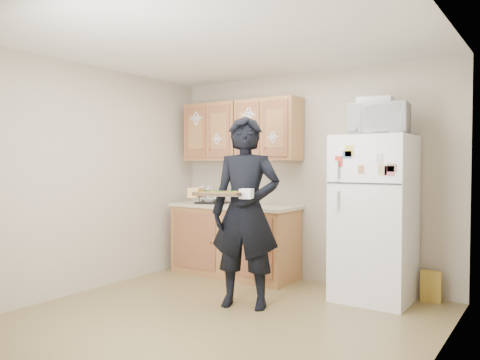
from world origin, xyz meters
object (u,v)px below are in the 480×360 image
at_px(baking_tray, 221,194).
at_px(dish_rack, 212,197).
at_px(person, 246,212).
at_px(refrigerator, 374,218).
at_px(microwave, 379,120).

distance_m(baking_tray, dish_rack, 1.63).
height_order(person, baking_tray, person).
relative_size(refrigerator, dish_rack, 4.37).
xyz_separation_m(person, dish_rack, (-1.15, 0.95, 0.04)).
bearing_deg(baking_tray, dish_rack, 111.90).
distance_m(baking_tray, microwave, 1.79).
xyz_separation_m(refrigerator, baking_tray, (-1.06, -1.23, 0.27)).
bearing_deg(microwave, baking_tray, -141.05).
relative_size(refrigerator, microwave, 3.00).
bearing_deg(person, refrigerator, 25.78).
height_order(refrigerator, microwave, microwave).
height_order(baking_tray, microwave, microwave).
distance_m(person, microwave, 1.64).
relative_size(person, dish_rack, 4.82).
relative_size(baking_tray, dish_rack, 1.15).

